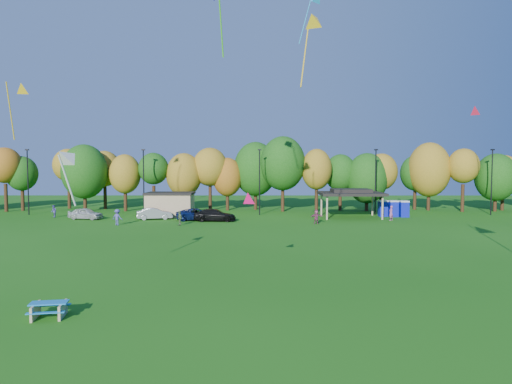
{
  "coord_description": "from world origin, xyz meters",
  "views": [
    {
      "loc": [
        1.64,
        -22.79,
        6.98
      ],
      "look_at": [
        1.58,
        6.0,
        5.24
      ],
      "focal_mm": 32.0,
      "sensor_mm": 36.0,
      "label": 1
    }
  ],
  "objects_px": {
    "car_d": "(215,215)",
    "picnic_table": "(49,309)",
    "car_a": "(86,214)",
    "porta_potties": "(393,209)",
    "car_c": "(197,214)",
    "car_b": "(155,214)"
  },
  "relations": [
    {
      "from": "car_a",
      "to": "car_c",
      "type": "relative_size",
      "value": 0.81
    },
    {
      "from": "porta_potties",
      "to": "car_c",
      "type": "xyz_separation_m",
      "value": [
        -25.73,
        -3.82,
        -0.36
      ]
    },
    {
      "from": "car_a",
      "to": "car_d",
      "type": "height_order",
      "value": "car_d"
    },
    {
      "from": "porta_potties",
      "to": "car_d",
      "type": "bearing_deg",
      "value": -168.31
    },
    {
      "from": "car_b",
      "to": "picnic_table",
      "type": "bearing_deg",
      "value": 170.05
    },
    {
      "from": "picnic_table",
      "to": "car_c",
      "type": "relative_size",
      "value": 0.34
    },
    {
      "from": "car_b",
      "to": "car_c",
      "type": "height_order",
      "value": "car_c"
    },
    {
      "from": "car_b",
      "to": "car_a",
      "type": "bearing_deg",
      "value": 73.98
    },
    {
      "from": "car_b",
      "to": "porta_potties",
      "type": "bearing_deg",
      "value": -99.72
    },
    {
      "from": "porta_potties",
      "to": "car_c",
      "type": "height_order",
      "value": "porta_potties"
    },
    {
      "from": "picnic_table",
      "to": "car_c",
      "type": "height_order",
      "value": "car_c"
    },
    {
      "from": "car_a",
      "to": "porta_potties",
      "type": "bearing_deg",
      "value": -74.15
    },
    {
      "from": "porta_potties",
      "to": "car_c",
      "type": "relative_size",
      "value": 0.7
    },
    {
      "from": "car_a",
      "to": "car_b",
      "type": "xyz_separation_m",
      "value": [
        8.82,
        -0.1,
        -0.01
      ]
    },
    {
      "from": "porta_potties",
      "to": "car_b",
      "type": "distance_m",
      "value": 31.4
    },
    {
      "from": "picnic_table",
      "to": "car_a",
      "type": "bearing_deg",
      "value": 99.02
    },
    {
      "from": "car_d",
      "to": "picnic_table",
      "type": "bearing_deg",
      "value": 174.94
    },
    {
      "from": "car_c",
      "to": "car_d",
      "type": "bearing_deg",
      "value": -127.31
    },
    {
      "from": "porta_potties",
      "to": "picnic_table",
      "type": "height_order",
      "value": "porta_potties"
    },
    {
      "from": "car_c",
      "to": "car_b",
      "type": "bearing_deg",
      "value": 69.3
    },
    {
      "from": "car_a",
      "to": "picnic_table",
      "type": "bearing_deg",
      "value": -150.07
    },
    {
      "from": "car_a",
      "to": "car_d",
      "type": "xyz_separation_m",
      "value": [
        16.63,
        -1.87,
        0.02
      ]
    }
  ]
}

